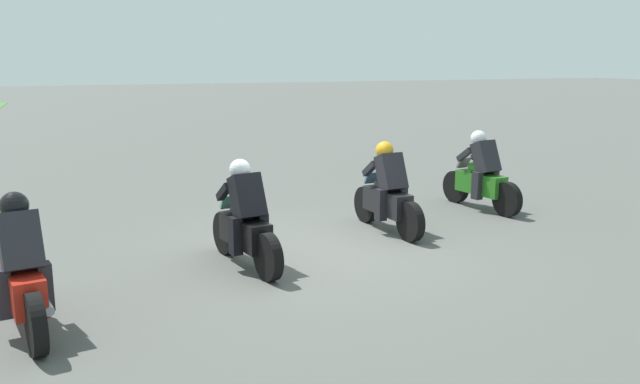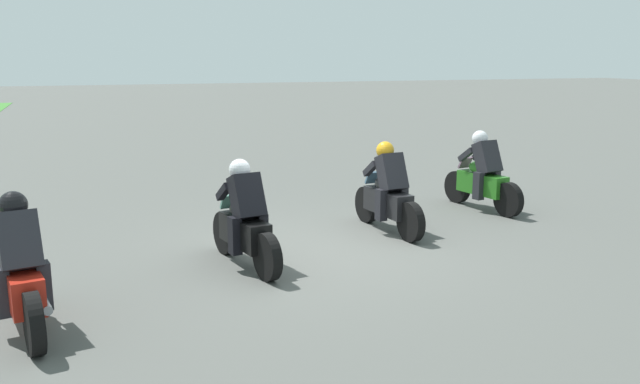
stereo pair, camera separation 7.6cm
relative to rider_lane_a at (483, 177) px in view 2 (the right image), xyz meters
The scene contains 5 objects.
ground_plane 4.18m from the rider_lane_a, 112.36° to the left, with size 120.00×120.00×0.00m, color #4F504D.
rider_lane_a is the anchor object (origin of this frame).
rider_lane_b 2.55m from the rider_lane_a, 109.90° to the left, with size 2.04×0.57×1.51m.
rider_lane_c 5.43m from the rider_lane_a, 110.59° to the left, with size 2.03×0.63×1.51m.
rider_lane_d 8.49m from the rider_lane_a, 112.69° to the left, with size 2.03×0.64×1.51m.
Camera 2 is at (-9.11, 3.26, 2.92)m, focal length 37.26 mm.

